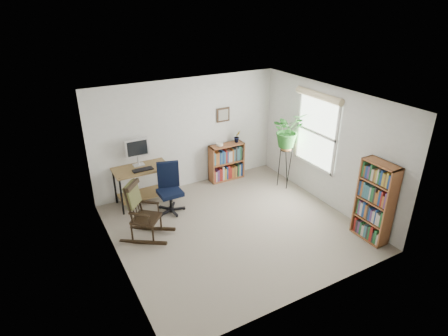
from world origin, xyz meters
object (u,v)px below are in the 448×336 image
desk (143,185)px  rocking_chair (145,211)px  tall_bookshelf (375,202)px  office_chair (170,189)px  low_bookshelf (227,162)px

desk → rocking_chair: (-0.33, -1.21, 0.14)m
desk → tall_bookshelf: tall_bookshelf is taller
office_chair → rocking_chair: 0.92m
desk → office_chair: bearing=-59.5°
office_chair → rocking_chair: (-0.69, -0.61, 0.03)m
desk → office_chair: (0.36, -0.60, 0.11)m
office_chair → tall_bookshelf: bearing=-27.0°
rocking_chair → tall_bookshelf: 3.92m
desk → tall_bookshelf: bearing=-45.3°
desk → office_chair: size_ratio=1.09×
low_bookshelf → tall_bookshelf: (1.06, -3.24, 0.30)m
rocking_chair → low_bookshelf: size_ratio=1.25×
office_chair → tall_bookshelf: 3.72m
rocking_chair → tall_bookshelf: (3.42, -1.91, 0.19)m
desk → low_bookshelf: (2.03, 0.12, 0.04)m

